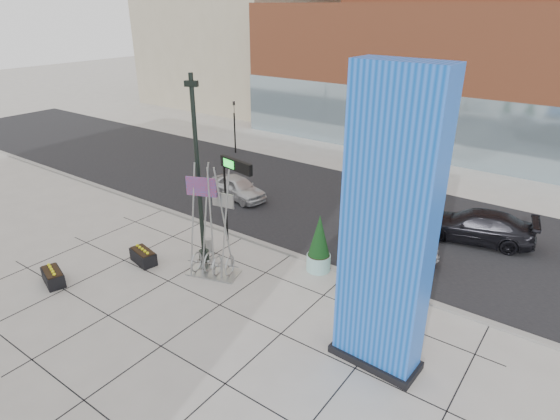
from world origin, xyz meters
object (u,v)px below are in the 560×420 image
Objects in this scene: concrete_bollard at (209,245)px; public_art_sculpture at (212,247)px; overhead_street_sign at (236,171)px; car_silver_mid at (393,241)px; car_white_west at (238,188)px; lamp_post at (199,191)px; blue_pylon at (387,236)px.

public_art_sculpture is at bearing -40.67° from concrete_bollard.
public_art_sculpture is 1.13× the size of overhead_street_sign.
public_art_sculpture is 2.37m from concrete_bollard.
overhead_street_sign is 8.04m from car_silver_mid.
concrete_bollard is 0.16× the size of car_white_west.
lamp_post is 8.18m from car_white_west.
public_art_sculpture is at bearing 176.70° from blue_pylon.
concrete_bollard is at bearing -109.80° from overhead_street_sign.
public_art_sculpture is at bearing -135.81° from car_white_west.
lamp_post is at bearing -86.80° from overhead_street_sign.
car_white_west reaches higher than concrete_bollard.
overhead_street_sign reaches higher than car_silver_mid.
overhead_street_sign is 1.12× the size of car_white_west.
blue_pylon is 8.86m from public_art_sculpture.
overhead_street_sign is at bearing 59.02° from concrete_bollard.
overhead_street_sign is at bearing 161.08° from blue_pylon.
lamp_post is 9.27m from car_silver_mid.
blue_pylon is at bearing -146.75° from car_silver_mid.
blue_pylon reaches higher than concrete_bollard.
overhead_street_sign is 6.88m from car_white_west.
lamp_post is at bearing 143.66° from car_silver_mid.
car_silver_mid is at bearing -85.11° from car_white_west.
overhead_street_sign is (-0.83, 2.71, 2.51)m from public_art_sculpture.
blue_pylon is 15.02× the size of concrete_bollard.
public_art_sculpture is 1.21× the size of car_silver_mid.
overhead_street_sign is at bearing 82.03° from lamp_post.
lamp_post is 2.12× the size of car_white_west.
lamp_post is at bearing 136.48° from public_art_sculpture.
blue_pylon is 9.48m from lamp_post.
lamp_post reaches higher than car_white_west.
lamp_post is (-9.29, 1.44, -1.20)m from blue_pylon.
lamp_post is 2.02× the size of car_silver_mid.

